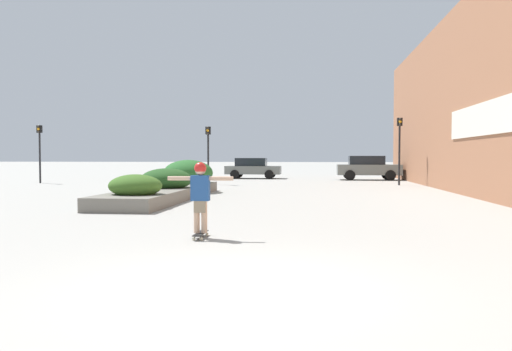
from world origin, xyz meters
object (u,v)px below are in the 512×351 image
object	(u,v)px
traffic_light_right	(400,140)
traffic_light_far_left	(40,144)
car_center_right	(368,167)
traffic_light_left	(208,145)
skateboard	(201,234)
car_center_left	(253,168)
skateboarder	(200,190)

from	to	relation	value
traffic_light_right	traffic_light_far_left	bearing A→B (deg)	-179.47
car_center_right	traffic_light_left	distance (m)	11.92
skateboard	traffic_light_right	world-z (taller)	traffic_light_right
traffic_light_right	car_center_left	bearing A→B (deg)	139.98
car_center_left	car_center_right	size ratio (longest dim) A/B	0.93
skateboarder	traffic_light_right	world-z (taller)	traffic_light_right
skateboarder	car_center_right	xyz separation A→B (m)	(5.93, 25.45, -0.07)
car_center_left	car_center_right	distance (m)	8.28
traffic_light_right	traffic_light_left	bearing A→B (deg)	-178.31
skateboard	traffic_light_far_left	bearing A→B (deg)	126.16
car_center_right	traffic_light_left	size ratio (longest dim) A/B	1.29
skateboard	car_center_left	world-z (taller)	car_center_left
car_center_right	traffic_light_right	size ratio (longest dim) A/B	1.14
skateboard	traffic_light_far_left	world-z (taller)	traffic_light_far_left
car_center_left	car_center_right	world-z (taller)	car_center_right
skateboarder	traffic_light_far_left	distance (m)	23.71
traffic_light_far_left	skateboard	bearing A→B (deg)	-53.02
car_center_right	traffic_light_left	bearing A→B (deg)	-55.75
skateboarder	car_center_right	bearing A→B (deg)	76.06
skateboard	traffic_light_far_left	size ratio (longest dim) A/B	0.23
car_center_left	skateboarder	bearing A→B (deg)	4.77
skateboard	car_center_left	xyz separation A→B (m)	(-2.24, 26.83, 0.71)
car_center_right	traffic_light_far_left	distance (m)	21.25
skateboarder	car_center_left	xyz separation A→B (m)	(-2.24, 26.83, -0.15)
car_center_right	traffic_light_right	bearing A→B (deg)	9.26
skateboarder	traffic_light_left	xyz separation A→B (m)	(-3.86, 18.79, 1.34)
traffic_light_far_left	skateboarder	bearing A→B (deg)	-53.02
traffic_light_left	traffic_light_far_left	size ratio (longest dim) A/B	0.95
skateboard	skateboarder	distance (m)	0.86
skateboard	car_center_right	distance (m)	26.14
car_center_right	traffic_light_left	xyz separation A→B (m)	(-9.79, -6.66, 1.42)
skateboarder	car_center_right	distance (m)	26.13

